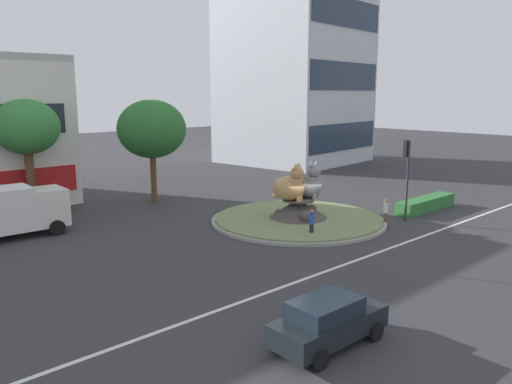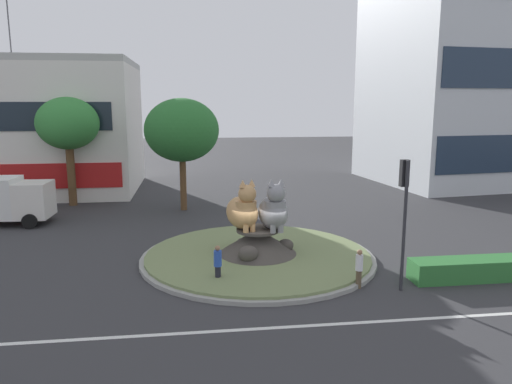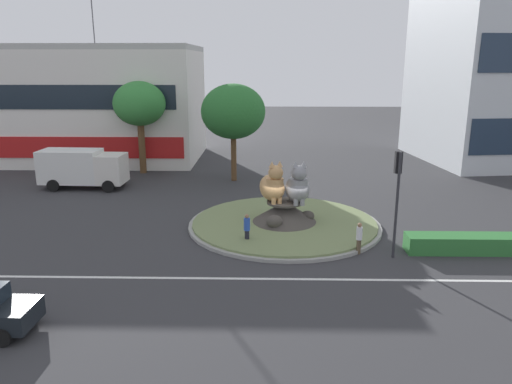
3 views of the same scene
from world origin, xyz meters
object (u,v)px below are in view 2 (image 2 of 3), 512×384
Objects in this scene: cat_statue_grey at (274,210)px; pedestrian_white_shirt at (359,268)px; traffic_light_mast at (404,201)px; second_tree_near_tower at (68,124)px; pedestrian_blue_shirt at (218,263)px; cat_statue_calico at (243,211)px; broadleaf_tree_behind_island at (182,130)px.

cat_statue_grey is 1.60× the size of pedestrian_white_shirt.
traffic_light_mast is 25.10m from second_tree_near_tower.
pedestrian_blue_shirt is (-7.21, 1.55, -2.77)m from traffic_light_mast.
traffic_light_mast is (5.84, -4.59, 1.25)m from cat_statue_calico.
traffic_light_mast reaches higher than pedestrian_white_shirt.
pedestrian_white_shirt is at bearing 24.73° from cat_statue_calico.
traffic_light_mast is at bearing -36.26° from pedestrian_blue_shirt.
pedestrian_blue_shirt is at bearing 30.17° from pedestrian_white_shirt.
broadleaf_tree_behind_island is at bearing 24.80° from traffic_light_mast.
traffic_light_mast is 3.19× the size of pedestrian_blue_shirt.
second_tree_near_tower reaches higher than broadleaf_tree_behind_island.
traffic_light_mast is at bearing 31.82° from cat_statue_calico.
second_tree_near_tower is at bearing 162.18° from broadleaf_tree_behind_island.
cat_statue_grey is 12.72m from broadleaf_tree_behind_island.
traffic_light_mast is 3.22m from pedestrian_white_shirt.
second_tree_near_tower is (-16.87, 18.45, 2.22)m from traffic_light_mast.
second_tree_near_tower is at bearing -141.99° from cat_statue_grey.
cat_statue_grey is 0.33× the size of second_tree_near_tower.
second_tree_near_tower reaches higher than pedestrian_white_shirt.
broadleaf_tree_behind_island is at bearing -17.82° from second_tree_near_tower.
pedestrian_white_shirt is at bearing -49.92° from second_tree_near_tower.
pedestrian_blue_shirt is (9.65, -16.90, -4.99)m from second_tree_near_tower.
second_tree_near_tower is (-11.03, 13.86, 3.47)m from cat_statue_calico.
second_tree_near_tower is at bearing 38.12° from traffic_light_mast.
second_tree_near_tower is 24.22m from pedestrian_white_shirt.
cat_statue_calico is at bearing -75.11° from broadleaf_tree_behind_island.
pedestrian_white_shirt is (2.81, -4.04, -1.54)m from cat_statue_grey.
cat_statue_calico is 1.45m from cat_statue_grey.
pedestrian_white_shirt is at bearing 74.55° from traffic_light_mast.
cat_statue_calico is 12.08m from broadleaf_tree_behind_island.
cat_statue_grey is (1.43, -0.23, 0.02)m from cat_statue_calico.
cat_statue_calico is at bearing 41.50° from pedestrian_blue_shirt.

